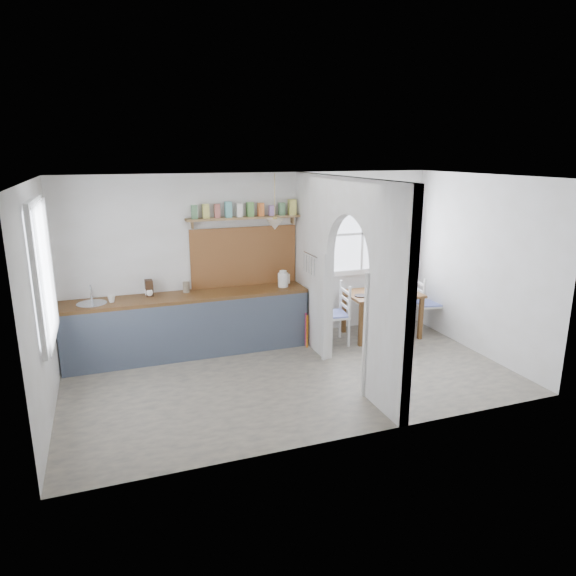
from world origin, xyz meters
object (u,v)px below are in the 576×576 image
object	(u,v)px
chair_left	(333,314)
vase	(383,284)
dining_table	(382,314)
chair_right	(429,303)
kettle	(283,279)

from	to	relation	value
chair_left	vase	distance (m)	1.07
dining_table	vase	distance (m)	0.49
dining_table	chair_left	world-z (taller)	chair_left
dining_table	chair_left	size ratio (longest dim) A/B	1.22
dining_table	chair_right	xyz separation A→B (m)	(0.88, -0.02, 0.10)
chair_right	kettle	world-z (taller)	kettle
chair_left	vase	bearing A→B (deg)	107.91
dining_table	kettle	distance (m)	1.75
chair_left	chair_right	bearing A→B (deg)	96.94
chair_left	vase	world-z (taller)	chair_left
chair_right	vase	size ratio (longest dim) A/B	4.89
dining_table	kettle	xyz separation A→B (m)	(-1.60, 0.25, 0.67)
chair_right	dining_table	bearing A→B (deg)	99.38
chair_right	kettle	bearing A→B (deg)	94.21
chair_right	vase	bearing A→B (deg)	87.56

